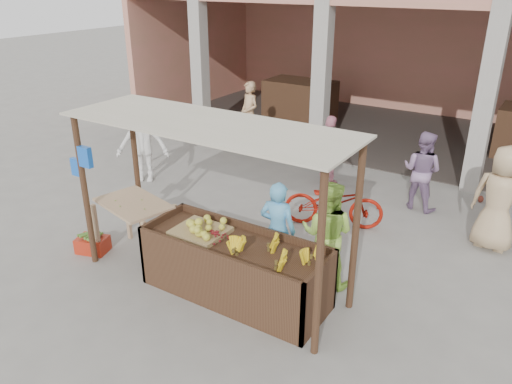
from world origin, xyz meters
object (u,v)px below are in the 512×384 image
Objects in this scene: side_table at (134,211)px; motorcycle at (334,202)px; vendor_green at (327,231)px; vendor_blue at (278,227)px; fruit_stall at (235,270)px; red_crate at (93,245)px.

side_table is 0.72× the size of motorcycle.
vendor_blue is at bearing 8.31° from vendor_green.
vendor_blue is 0.71m from vendor_green.
vendor_green reaches higher than vendor_blue.
side_table is (-1.90, 0.05, 0.38)m from fruit_stall.
vendor_blue is 0.96× the size of vendor_green.
vendor_green is 1.83m from motorcycle.
vendor_blue is at bearing 32.69° from side_table.
side_table is at bearing 178.62° from fruit_stall.
vendor_blue is at bearing 157.40° from motorcycle.
vendor_blue reaches higher than fruit_stall.
vendor_green reaches higher than motorcycle.
fruit_stall is 1.64× the size of vendor_blue.
side_table reaches higher than red_crate.
motorcycle reaches higher than red_crate.
vendor_green is (0.91, 0.97, 0.43)m from fruit_stall.
fruit_stall is 2.66m from motorcycle.
vendor_blue is (0.23, 0.76, 0.39)m from fruit_stall.
side_table is 1.01m from red_crate.
vendor_blue is (2.84, 1.02, 0.67)m from red_crate.
fruit_stall is 0.88m from vendor_blue.
motorcycle is (0.04, 1.89, -0.32)m from vendor_blue.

